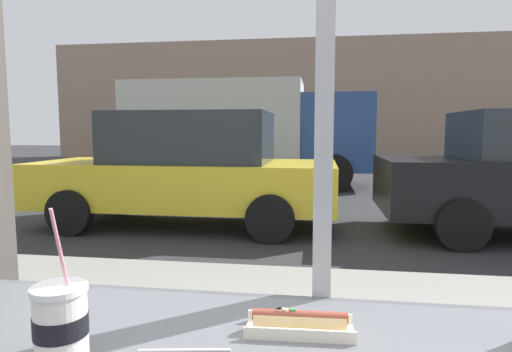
# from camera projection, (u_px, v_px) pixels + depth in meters

# --- Properties ---
(ground_plane) EXTENTS (60.00, 60.00, 0.00)m
(ground_plane) POSITION_uv_depth(u_px,v_px,m) (319.00, 200.00, 9.12)
(ground_plane) COLOR #2D2D30
(sidewalk_strip) EXTENTS (16.00, 2.80, 0.13)m
(sidewalk_strip) POSITION_uv_depth(u_px,v_px,m) (318.00, 345.00, 2.81)
(sidewalk_strip) COLOR gray
(sidewalk_strip) RESTS_ON ground
(window_wall) EXTENTS (2.84, 0.20, 2.90)m
(window_wall) POSITION_uv_depth(u_px,v_px,m) (326.00, 15.00, 1.14)
(window_wall) COLOR #423D38
(window_wall) RESTS_ON ground
(building_facade_far) EXTENTS (28.00, 1.20, 5.98)m
(building_facade_far) POSITION_uv_depth(u_px,v_px,m) (320.00, 100.00, 21.83)
(building_facade_far) COLOR gray
(building_facade_far) RESTS_ON ground
(soda_cup_left) EXTENTS (0.11, 0.11, 0.31)m
(soda_cup_left) POSITION_uv_depth(u_px,v_px,m) (61.00, 324.00, 0.83)
(soda_cup_left) COLOR silver
(soda_cup_left) RESTS_ON window_counter
(hotdog_tray_near) EXTENTS (0.25, 0.10, 0.05)m
(hotdog_tray_near) POSITION_uv_depth(u_px,v_px,m) (299.00, 322.00, 0.97)
(hotdog_tray_near) COLOR beige
(hotdog_tray_near) RESTS_ON window_counter
(loose_straw) EXTENTS (0.19, 0.04, 0.01)m
(loose_straw) POSITION_uv_depth(u_px,v_px,m) (185.00, 350.00, 0.89)
(loose_straw) COLOR white
(loose_straw) RESTS_ON window_counter
(parked_car_yellow) EXTENTS (4.52, 1.92, 1.73)m
(parked_car_yellow) POSITION_uv_depth(u_px,v_px,m) (188.00, 169.00, 6.57)
(parked_car_yellow) COLOR gold
(parked_car_yellow) RESTS_ON ground
(box_truck) EXTENTS (6.33, 2.44, 2.71)m
(box_truck) POSITION_uv_depth(u_px,v_px,m) (245.00, 128.00, 11.43)
(box_truck) COLOR beige
(box_truck) RESTS_ON ground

